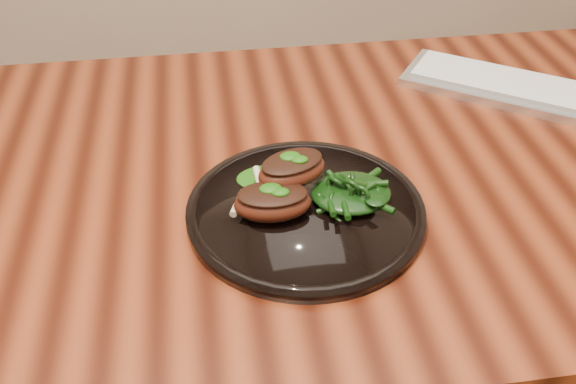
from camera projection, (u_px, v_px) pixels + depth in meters
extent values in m
cube|color=black|center=(277.00, 179.00, 0.94)|extent=(1.60, 0.80, 0.04)
cylinder|color=#3C200D|center=(568.00, 195.00, 1.52)|extent=(0.06, 0.06, 0.71)
cylinder|color=black|center=(305.00, 212.00, 0.83)|extent=(0.31, 0.31, 0.02)
torus|color=black|center=(305.00, 210.00, 0.83)|extent=(0.31, 0.31, 0.02)
cylinder|color=black|center=(306.00, 208.00, 0.83)|extent=(0.20, 0.20, 0.00)
ellipsoid|color=#491A0E|center=(273.00, 203.00, 0.80)|extent=(0.10, 0.07, 0.04)
ellipsoid|color=black|center=(272.00, 194.00, 0.79)|extent=(0.09, 0.06, 0.01)
cylinder|color=beige|center=(238.00, 203.00, 0.82)|extent=(0.03, 0.05, 0.01)
ellipsoid|color=#0E4207|center=(272.00, 190.00, 0.79)|extent=(0.03, 0.02, 0.01)
ellipsoid|color=#491A0E|center=(292.00, 171.00, 0.83)|extent=(0.11, 0.09, 0.04)
ellipsoid|color=black|center=(292.00, 161.00, 0.82)|extent=(0.10, 0.08, 0.01)
cylinder|color=beige|center=(259.00, 179.00, 0.83)|extent=(0.01, 0.05, 0.01)
ellipsoid|color=#0E4207|center=(292.00, 158.00, 0.82)|extent=(0.03, 0.02, 0.01)
ellipsoid|color=#0E4207|center=(270.00, 177.00, 0.87)|extent=(0.09, 0.06, 0.01)
ellipsoid|color=black|center=(351.00, 193.00, 0.83)|extent=(0.11, 0.09, 0.02)
cube|color=silver|center=(537.00, 94.00, 1.09)|extent=(0.44, 0.37, 0.01)
cube|color=white|center=(538.00, 88.00, 1.08)|extent=(0.40, 0.33, 0.01)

